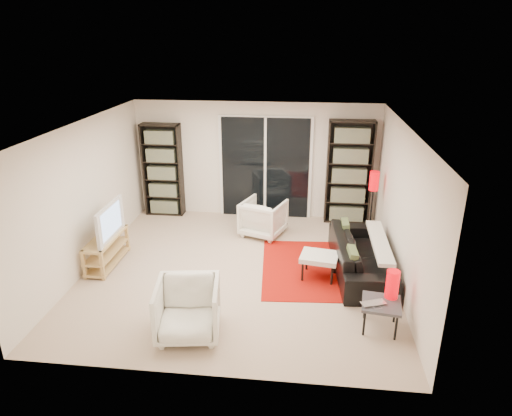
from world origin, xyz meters
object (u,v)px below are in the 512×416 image
object	(u,v)px
sofa	(361,255)
armchair_front	(188,309)
armchair_back	(263,218)
floor_lamp	(373,188)
bookshelf_right	(349,173)
tv_stand	(107,250)
side_table	(381,305)
ottoman	(319,258)
bookshelf_left	(163,170)

from	to	relation	value
sofa	armchair_front	bearing A→B (deg)	125.04
armchair_back	floor_lamp	size ratio (longest dim) A/B	0.58
bookshelf_right	tv_stand	bearing A→B (deg)	-150.24
side_table	ottoman	bearing A→B (deg)	121.42
bookshelf_left	ottoman	distance (m)	4.10
bookshelf_left	floor_lamp	bearing A→B (deg)	-10.26
bookshelf_left	side_table	bearing A→B (deg)	-42.48
side_table	floor_lamp	world-z (taller)	floor_lamp
bookshelf_right	armchair_front	size ratio (longest dim) A/B	2.57
bookshelf_left	floor_lamp	xyz separation A→B (m)	(4.24, -0.77, 0.02)
ottoman	tv_stand	bearing A→B (deg)	179.20
bookshelf_right	sofa	bearing A→B (deg)	-87.86
side_table	bookshelf_right	bearing A→B (deg)	92.86
tv_stand	floor_lamp	xyz separation A→B (m)	(4.53, 1.60, 0.73)
ottoman	side_table	xyz separation A→B (m)	(0.78, -1.28, 0.01)
sofa	armchair_back	bearing A→B (deg)	48.86
tv_stand	side_table	world-z (taller)	tv_stand
tv_stand	armchair_back	world-z (taller)	armchair_back
bookshelf_left	tv_stand	world-z (taller)	bookshelf_left
armchair_back	floor_lamp	bearing A→B (deg)	-157.62
armchair_front	bookshelf_right	bearing A→B (deg)	52.50
armchair_back	sofa	bearing A→B (deg)	162.48
tv_stand	ottoman	distance (m)	3.55
armchair_front	side_table	xyz separation A→B (m)	(2.48, 0.40, -0.01)
tv_stand	armchair_front	bearing A→B (deg)	-43.10
sofa	side_table	size ratio (longest dim) A/B	3.77
bookshelf_right	ottoman	bearing A→B (deg)	-103.84
side_table	floor_lamp	distance (m)	3.00
armchair_back	floor_lamp	distance (m)	2.13
sofa	armchair_back	xyz separation A→B (m)	(-1.72, 1.31, 0.04)
armchair_back	side_table	xyz separation A→B (m)	(1.83, -2.83, 0.01)
bookshelf_right	armchair_front	xyz separation A→B (m)	(-2.30, -4.09, -0.68)
bookshelf_left	bookshelf_right	size ratio (longest dim) A/B	0.93
tv_stand	ottoman	world-z (taller)	tv_stand
floor_lamp	sofa	bearing A→B (deg)	-102.44
sofa	ottoman	distance (m)	0.72
bookshelf_left	ottoman	xyz separation A→B (m)	(3.25, -2.42, -0.63)
armchair_front	ottoman	bearing A→B (deg)	36.34
armchair_back	floor_lamp	world-z (taller)	floor_lamp
armchair_front	side_table	bearing A→B (deg)	0.92
bookshelf_right	sofa	size ratio (longest dim) A/B	1.00
armchair_front	bookshelf_left	bearing A→B (deg)	102.58
bookshelf_left	armchair_back	xyz separation A→B (m)	(2.21, -0.86, -0.63)
side_table	bookshelf_left	bearing A→B (deg)	137.52
floor_lamp	tv_stand	bearing A→B (deg)	-160.55
bookshelf_right	floor_lamp	distance (m)	0.86
tv_stand	side_table	distance (m)	4.52
bookshelf_right	bookshelf_left	bearing A→B (deg)	180.00
floor_lamp	bookshelf_left	bearing A→B (deg)	169.74
bookshelf_left	bookshelf_right	xyz separation A→B (m)	(3.85, -0.00, 0.07)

